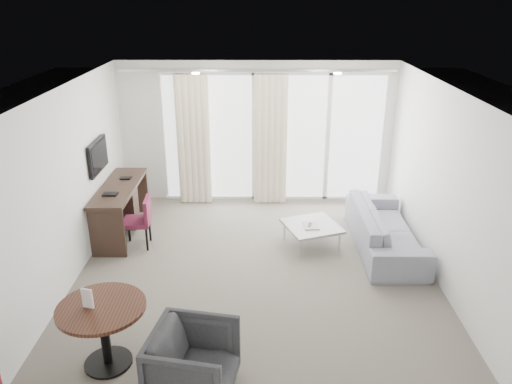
{
  "coord_description": "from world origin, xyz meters",
  "views": [
    {
      "loc": [
        0.04,
        -5.89,
        3.74
      ],
      "look_at": [
        0.0,
        0.6,
        1.1
      ],
      "focal_mm": 35.0,
      "sensor_mm": 36.0,
      "label": 1
    }
  ],
  "objects_px": {
    "desk": "(121,210)",
    "sofa": "(385,228)",
    "coffee_table": "(311,235)",
    "desk_chair": "(137,222)",
    "tub_armchair": "(193,363)",
    "rattan_chair_a": "(324,163)",
    "rattan_chair_b": "(348,145)",
    "round_table": "(105,335)"
  },
  "relations": [
    {
      "from": "desk",
      "to": "sofa",
      "type": "distance_m",
      "value": 4.23
    },
    {
      "from": "desk",
      "to": "coffee_table",
      "type": "xyz_separation_m",
      "value": [
        3.07,
        -0.43,
        -0.23
      ]
    },
    {
      "from": "desk_chair",
      "to": "sofa",
      "type": "bearing_deg",
      "value": -4.0
    },
    {
      "from": "tub_armchair",
      "to": "rattan_chair_a",
      "type": "xyz_separation_m",
      "value": [
        1.95,
        5.79,
        0.08
      ]
    },
    {
      "from": "sofa",
      "to": "rattan_chair_b",
      "type": "height_order",
      "value": "rattan_chair_b"
    },
    {
      "from": "rattan_chair_a",
      "to": "rattan_chair_b",
      "type": "relative_size",
      "value": 1.06
    },
    {
      "from": "sofa",
      "to": "rattan_chair_a",
      "type": "distance_m",
      "value": 2.8
    },
    {
      "from": "desk_chair",
      "to": "rattan_chair_b",
      "type": "height_order",
      "value": "rattan_chair_b"
    },
    {
      "from": "desk_chair",
      "to": "coffee_table",
      "type": "height_order",
      "value": "desk_chair"
    },
    {
      "from": "tub_armchair",
      "to": "sofa",
      "type": "bearing_deg",
      "value": -29.54
    },
    {
      "from": "desk_chair",
      "to": "round_table",
      "type": "height_order",
      "value": "desk_chair"
    },
    {
      "from": "desk_chair",
      "to": "coffee_table",
      "type": "relative_size",
      "value": 1.03
    },
    {
      "from": "desk_chair",
      "to": "tub_armchair",
      "type": "bearing_deg",
      "value": -71.45
    },
    {
      "from": "desk_chair",
      "to": "tub_armchair",
      "type": "distance_m",
      "value": 3.33
    },
    {
      "from": "desk_chair",
      "to": "round_table",
      "type": "xyz_separation_m",
      "value": [
        0.28,
        -2.67,
        -0.03
      ]
    },
    {
      "from": "tub_armchair",
      "to": "sofa",
      "type": "xyz_separation_m",
      "value": [
        2.58,
        3.06,
        -0.04
      ]
    },
    {
      "from": "tub_armchair",
      "to": "rattan_chair_a",
      "type": "distance_m",
      "value": 6.11
    },
    {
      "from": "desk",
      "to": "tub_armchair",
      "type": "bearing_deg",
      "value": -65.53
    },
    {
      "from": "rattan_chair_b",
      "to": "rattan_chair_a",
      "type": "bearing_deg",
      "value": -107.44
    },
    {
      "from": "desk",
      "to": "coffee_table",
      "type": "bearing_deg",
      "value": -7.94
    },
    {
      "from": "tub_armchair",
      "to": "coffee_table",
      "type": "bearing_deg",
      "value": -14.39
    },
    {
      "from": "desk",
      "to": "sofa",
      "type": "bearing_deg",
      "value": -6.61
    },
    {
      "from": "coffee_table",
      "to": "rattan_chair_a",
      "type": "relative_size",
      "value": 0.87
    },
    {
      "from": "round_table",
      "to": "sofa",
      "type": "relative_size",
      "value": 0.41
    },
    {
      "from": "desk_chair",
      "to": "rattan_chair_b",
      "type": "xyz_separation_m",
      "value": [
        3.93,
        4.12,
        0.02
      ]
    },
    {
      "from": "desk_chair",
      "to": "coffee_table",
      "type": "xyz_separation_m",
      "value": [
        2.71,
        0.03,
        -0.23
      ]
    },
    {
      "from": "round_table",
      "to": "rattan_chair_a",
      "type": "relative_size",
      "value": 1.02
    },
    {
      "from": "desk_chair",
      "to": "rattan_chair_a",
      "type": "xyz_separation_m",
      "value": [
        3.21,
        2.7,
        0.05
      ]
    },
    {
      "from": "desk",
      "to": "coffee_table",
      "type": "height_order",
      "value": "desk"
    },
    {
      "from": "round_table",
      "to": "coffee_table",
      "type": "xyz_separation_m",
      "value": [
        2.44,
        2.71,
        -0.19
      ]
    },
    {
      "from": "desk",
      "to": "desk_chair",
      "type": "relative_size",
      "value": 2.19
    },
    {
      "from": "desk",
      "to": "desk_chair",
      "type": "bearing_deg",
      "value": -52.49
    },
    {
      "from": "tub_armchair",
      "to": "sofa",
      "type": "height_order",
      "value": "tub_armchair"
    },
    {
      "from": "sofa",
      "to": "rattan_chair_b",
      "type": "relative_size",
      "value": 2.6
    },
    {
      "from": "round_table",
      "to": "rattan_chair_a",
      "type": "distance_m",
      "value": 6.12
    },
    {
      "from": "desk",
      "to": "desk_chair",
      "type": "xyz_separation_m",
      "value": [
        0.36,
        -0.46,
        -0.01
      ]
    },
    {
      "from": "desk_chair",
      "to": "rattan_chair_b",
      "type": "distance_m",
      "value": 5.69
    },
    {
      "from": "tub_armchair",
      "to": "rattan_chair_b",
      "type": "height_order",
      "value": "rattan_chair_b"
    },
    {
      "from": "desk_chair",
      "to": "sofa",
      "type": "relative_size",
      "value": 0.36
    },
    {
      "from": "desk",
      "to": "rattan_chair_b",
      "type": "bearing_deg",
      "value": 40.43
    },
    {
      "from": "round_table",
      "to": "rattan_chair_b",
      "type": "relative_size",
      "value": 1.08
    },
    {
      "from": "desk",
      "to": "sofa",
      "type": "height_order",
      "value": "desk"
    }
  ]
}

